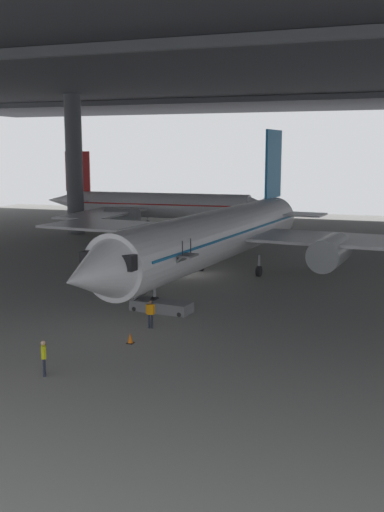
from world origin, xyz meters
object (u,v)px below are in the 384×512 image
(crew_worker_near_nose, at_px, (44,356))
(airplane_distant, at_px, (154,205))
(traffic_cone_orange, at_px, (130,338))
(crew_worker_by_stairs, at_px, (150,313))
(airplane_main, at_px, (219,235))
(boarding_stairs, at_px, (162,300))

(crew_worker_near_nose, bearing_deg, airplane_distant, 107.22)
(airplane_distant, relative_size, traffic_cone_orange, 54.04)
(traffic_cone_orange, bearing_deg, crew_worker_by_stairs, 91.43)
(crew_worker_by_stairs, relative_size, airplane_distant, 0.05)
(crew_worker_near_nose, bearing_deg, traffic_cone_orange, 73.46)
(airplane_main, xyz_separation_m, crew_worker_by_stairs, (0.24, -14.90, -2.67))
(crew_worker_near_nose, distance_m, traffic_cone_orange, 6.06)
(airplane_main, bearing_deg, boarding_stairs, -92.69)
(crew_worker_by_stairs, xyz_separation_m, traffic_cone_orange, (0.07, -2.99, -0.67))
(crew_worker_near_nose, relative_size, crew_worker_by_stairs, 1.02)
(crew_worker_near_nose, relative_size, airplane_distant, 0.05)
(airplane_distant, bearing_deg, traffic_cone_orange, -68.87)
(airplane_main, distance_m, traffic_cone_orange, 18.20)
(airplane_main, relative_size, crew_worker_by_stairs, 23.88)
(crew_worker_by_stairs, xyz_separation_m, airplane_distant, (-17.59, 42.71, 2.28))
(airplane_main, relative_size, crew_worker_near_nose, 23.35)
(boarding_stairs, bearing_deg, airplane_distant, 113.38)
(airplane_distant, height_order, traffic_cone_orange, airplane_distant)
(boarding_stairs, relative_size, crew_worker_near_nose, 2.82)
(airplane_main, relative_size, airplane_distant, 1.24)
(airplane_main, xyz_separation_m, boarding_stairs, (-0.52, -11.12, -2.88))
(traffic_cone_orange, bearing_deg, airplane_distant, 111.13)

